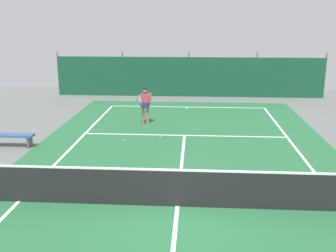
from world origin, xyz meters
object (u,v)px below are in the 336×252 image
tennis_player (145,103)px  tennis_ball_by_sideline (160,137)px  tennis_ball_midcourt (125,140)px  courtside_bench (12,137)px  parked_car (219,76)px  tennis_ball_near_player (200,177)px  tennis_net (178,188)px

tennis_player → tennis_ball_by_sideline: tennis_player is taller
tennis_ball_midcourt → courtside_bench: (-4.02, -0.98, 0.34)m
tennis_ball_by_sideline → courtside_bench: 5.58m
tennis_ball_by_sideline → courtside_bench: bearing=-164.1°
parked_car → courtside_bench: bearing=54.9°
tennis_player → tennis_ball_by_sideline: bearing=98.5°
tennis_player → tennis_ball_by_sideline: size_ratio=24.85×
tennis_ball_near_player → tennis_ball_by_sideline: 4.37m
tennis_ball_midcourt → parked_car: size_ratio=0.02×
tennis_ball_by_sideline → tennis_ball_near_player: bearing=-69.3°
tennis_ball_midcourt → courtside_bench: size_ratio=0.04×
tennis_net → tennis_ball_midcourt: bearing=112.8°
parked_car → tennis_ball_near_player: bearing=81.1°
tennis_player → tennis_ball_near_player: (2.41, -6.25, -0.93)m
tennis_ball_by_sideline → parked_car: parked_car is taller
tennis_net → courtside_bench: 7.74m
tennis_ball_by_sideline → tennis_net: bearing=-80.9°
tennis_ball_near_player → courtside_bench: bearing=159.6°
tennis_player → courtside_bench: 5.84m
tennis_ball_midcourt → parked_car: bearing=71.3°
tennis_ball_near_player → parked_car: parked_car is taller
tennis_net → courtside_bench: bearing=144.6°
parked_car → tennis_ball_midcourt: bearing=67.4°
tennis_net → tennis_ball_midcourt: size_ratio=153.33×
tennis_net → tennis_ball_near_player: bearing=72.9°
tennis_ball_near_player → courtside_bench: 7.37m
tennis_player → tennis_net: bearing=89.3°
tennis_net → tennis_ball_near_player: 2.06m
tennis_ball_near_player → tennis_ball_by_sideline: size_ratio=1.00×
tennis_ball_midcourt → tennis_player: bearing=80.0°
tennis_ball_near_player → tennis_ball_by_sideline: bearing=110.7°
tennis_ball_midcourt → parked_car: 13.46m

